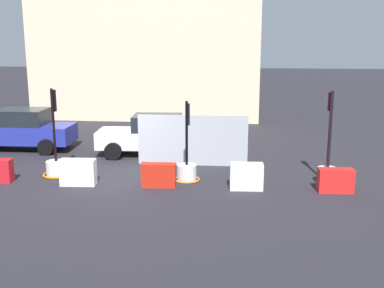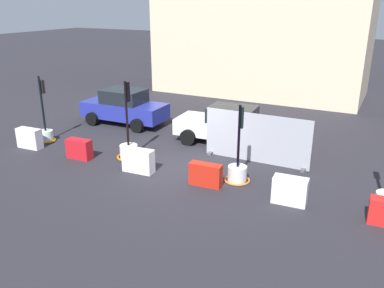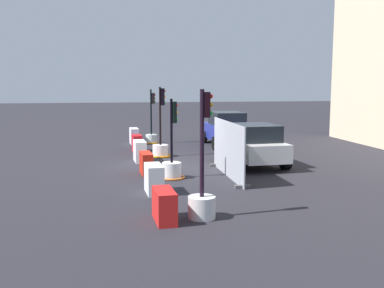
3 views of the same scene
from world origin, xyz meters
The scene contains 11 objects.
ground_plane centered at (0.00, 0.00, 0.00)m, with size 120.00×120.00×0.00m, color #25242A.
traffic_light_1 centered at (-2.46, -0.07, 0.42)m, with size 0.98×0.98×3.09m.
traffic_light_2 centered at (2.19, -0.15, 0.40)m, with size 0.90×0.90×2.73m.
traffic_light_3 centered at (6.89, -0.01, 0.59)m, with size 0.67×0.67×3.11m.
construction_barrier_2 centered at (-1.32, -1.05, 0.43)m, with size 1.18×0.51×0.87m.
construction_barrier_3 centered at (1.35, -0.97, 0.39)m, with size 1.13×0.43×0.79m.
construction_barrier_4 centered at (4.20, -0.94, 0.43)m, with size 1.07×0.53×0.86m.
construction_barrier_5 centered at (7.00, -0.94, 0.38)m, with size 1.12×0.51×0.76m.
car_blue_estate centered at (-5.38, 3.69, 0.87)m, with size 4.34×2.22×1.77m.
car_white_van centered at (0.26, 3.32, 0.83)m, with size 4.16×2.26×1.66m.
site_fence_panel centered at (2.17, 1.83, 0.92)m, with size 4.17×0.50×1.93m.
Camera 1 is at (4.00, -15.78, 4.81)m, focal length 44.83 mm.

